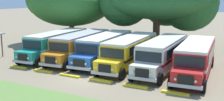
{
  "coord_description": "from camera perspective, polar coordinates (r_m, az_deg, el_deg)",
  "views": [
    {
      "loc": [
        12.51,
        -18.52,
        6.82
      ],
      "look_at": [
        0.0,
        4.73,
        1.6
      ],
      "focal_mm": 44.13,
      "sensor_mm": 36.0,
      "label": 1
    }
  ],
  "objects": [
    {
      "name": "curb_wheelstop_1",
      "position": [
        26.06,
        -14.11,
        -4.16
      ],
      "size": [
        2.0,
        0.36,
        0.15
      ],
      "primitive_type": "cube",
      "color": "yellow",
      "rests_on": "ground_plane"
    },
    {
      "name": "parked_bus_slot_1",
      "position": [
        30.42,
        -6.47,
        1.19
      ],
      "size": [
        3.54,
        10.97,
        2.82
      ],
      "rotation": [
        0.0,
        0.0,
        -1.48
      ],
      "color": "orange",
      "rests_on": "ground_plane"
    },
    {
      "name": "secondary_tree",
      "position": [
        41.6,
        -7.95,
        10.09
      ],
      "size": [
        13.33,
        12.0,
        9.91
      ],
      "color": "brown",
      "rests_on": "ground_plane"
    },
    {
      "name": "parked_bus_slot_0",
      "position": [
        32.06,
        -11.35,
        1.56
      ],
      "size": [
        3.47,
        10.96,
        2.82
      ],
      "rotation": [
        0.0,
        0.0,
        -1.49
      ],
      "color": "teal",
      "rests_on": "ground_plane"
    },
    {
      "name": "curb_wheelstop_3",
      "position": [
        22.5,
        -2.36,
        -6.27
      ],
      "size": [
        2.0,
        0.36,
        0.15
      ],
      "primitive_type": "cube",
      "color": "yellow",
      "rests_on": "ground_plane"
    },
    {
      "name": "parked_bus_slot_2",
      "position": [
        29.16,
        -1.34,
        0.83
      ],
      "size": [
        3.57,
        10.97,
        2.82
      ],
      "rotation": [
        0.0,
        0.0,
        -1.48
      ],
      "color": "#23519E",
      "rests_on": "ground_plane"
    },
    {
      "name": "ground_plane",
      "position": [
        23.37,
        -5.54,
        -5.84
      ],
      "size": [
        220.0,
        220.0,
        0.0
      ],
      "primitive_type": "plane",
      "color": "#84755B"
    },
    {
      "name": "parked_bus_slot_4",
      "position": [
        26.36,
        10.53,
        -0.47
      ],
      "size": [
        2.99,
        10.88,
        2.82
      ],
      "rotation": [
        0.0,
        0.0,
        -1.54
      ],
      "color": "silver",
      "rests_on": "ground_plane"
    },
    {
      "name": "broad_shade_tree",
      "position": [
        37.9,
        10.02,
        10.12
      ],
      "size": [
        15.14,
        14.29,
        10.23
      ],
      "color": "brown",
      "rests_on": "ground_plane"
    },
    {
      "name": "curb_wheelstop_4",
      "position": [
        21.18,
        4.89,
        -7.44
      ],
      "size": [
        2.0,
        0.36,
        0.15
      ],
      "primitive_type": "cube",
      "color": "yellow",
      "rests_on": "ground_plane"
    },
    {
      "name": "parked_bus_slot_5",
      "position": [
        25.41,
        16.99,
        -1.21
      ],
      "size": [
        3.47,
        10.96,
        2.82
      ],
      "rotation": [
        0.0,
        0.0,
        -1.49
      ],
      "color": "red",
      "rests_on": "ground_plane"
    },
    {
      "name": "curb_wheelstop_0",
      "position": [
        28.18,
        -18.76,
        -3.27
      ],
      "size": [
        2.0,
        0.36,
        0.15
      ],
      "primitive_type": "cube",
      "color": "yellow",
      "rests_on": "ground_plane"
    },
    {
      "name": "parked_bus_slot_3",
      "position": [
        27.38,
        3.77,
        0.13
      ],
      "size": [
        3.22,
        10.92,
        2.82
      ],
      "rotation": [
        0.0,
        0.0,
        -1.51
      ],
      "color": "yellow",
      "rests_on": "ground_plane"
    },
    {
      "name": "curb_wheelstop_5",
      "position": [
        20.23,
        13.0,
        -8.59
      ],
      "size": [
        2.0,
        0.36,
        0.15
      ],
      "primitive_type": "cube",
      "color": "yellow",
      "rests_on": "ground_plane"
    },
    {
      "name": "curb_wheelstop_2",
      "position": [
        24.15,
        -8.68,
        -5.17
      ],
      "size": [
        2.0,
        0.36,
        0.15
      ],
      "primitive_type": "cube",
      "color": "yellow",
      "rests_on": "ground_plane"
    }
  ]
}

